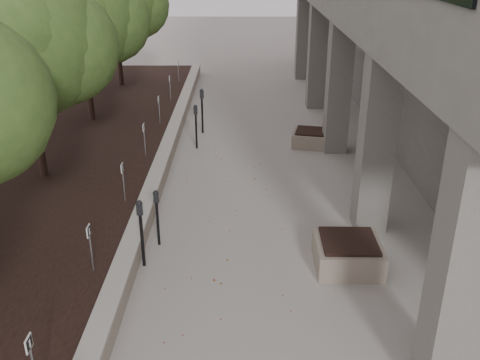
{
  "coord_description": "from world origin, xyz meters",
  "views": [
    {
      "loc": [
        0.45,
        -5.04,
        6.07
      ],
      "look_at": [
        0.41,
        6.53,
        0.93
      ],
      "focal_mm": 40.04,
      "sensor_mm": 36.0,
      "label": 1
    }
  ],
  "objects_px": {
    "parking_meter_2": "(142,234)",
    "parking_meter_5": "(202,111)",
    "crabapple_tree_4": "(83,40)",
    "planter_back": "(310,138)",
    "parking_meter_4": "(196,127)",
    "parking_meter_3": "(157,218)",
    "crabapple_tree_3": "(28,74)",
    "planter_front": "(348,253)",
    "crabapple_tree_5": "(116,20)"
  },
  "relations": [
    {
      "from": "crabapple_tree_3",
      "to": "planter_front",
      "type": "xyz_separation_m",
      "value": [
        7.41,
        -3.71,
        -2.81
      ]
    },
    {
      "from": "crabapple_tree_3",
      "to": "planter_back",
      "type": "relative_size",
      "value": 4.98
    },
    {
      "from": "parking_meter_4",
      "to": "planter_back",
      "type": "distance_m",
      "value": 3.72
    },
    {
      "from": "parking_meter_3",
      "to": "crabapple_tree_4",
      "type": "bearing_deg",
      "value": 93.12
    },
    {
      "from": "crabapple_tree_4",
      "to": "planter_front",
      "type": "xyz_separation_m",
      "value": [
        7.41,
        -8.71,
        -2.81
      ]
    },
    {
      "from": "crabapple_tree_4",
      "to": "planter_back",
      "type": "distance_m",
      "value": 8.16
    },
    {
      "from": "parking_meter_2",
      "to": "parking_meter_5",
      "type": "distance_m",
      "value": 8.41
    },
    {
      "from": "crabapple_tree_4",
      "to": "parking_meter_4",
      "type": "distance_m",
      "value": 4.86
    },
    {
      "from": "crabapple_tree_4",
      "to": "parking_meter_3",
      "type": "xyz_separation_m",
      "value": [
        3.44,
        -7.87,
        -2.46
      ]
    },
    {
      "from": "parking_meter_2",
      "to": "parking_meter_3",
      "type": "xyz_separation_m",
      "value": [
        0.19,
        0.83,
        -0.09
      ]
    },
    {
      "from": "planter_front",
      "to": "planter_back",
      "type": "relative_size",
      "value": 1.2
    },
    {
      "from": "parking_meter_4",
      "to": "planter_back",
      "type": "height_order",
      "value": "parking_meter_4"
    },
    {
      "from": "crabapple_tree_5",
      "to": "planter_back",
      "type": "xyz_separation_m",
      "value": [
        7.48,
        -6.54,
        -2.87
      ]
    },
    {
      "from": "parking_meter_5",
      "to": "planter_front",
      "type": "height_order",
      "value": "parking_meter_5"
    },
    {
      "from": "parking_meter_2",
      "to": "crabapple_tree_3",
      "type": "bearing_deg",
      "value": 124.28
    },
    {
      "from": "parking_meter_2",
      "to": "parking_meter_4",
      "type": "distance_m",
      "value": 6.89
    },
    {
      "from": "parking_meter_3",
      "to": "crabapple_tree_5",
      "type": "bearing_deg",
      "value": 84.48
    },
    {
      "from": "parking_meter_3",
      "to": "planter_front",
      "type": "relative_size",
      "value": 1.0
    },
    {
      "from": "parking_meter_2",
      "to": "parking_meter_5",
      "type": "xyz_separation_m",
      "value": [
        0.64,
        8.39,
        0.04
      ]
    },
    {
      "from": "crabapple_tree_5",
      "to": "crabapple_tree_4",
      "type": "bearing_deg",
      "value": -90.0
    },
    {
      "from": "parking_meter_3",
      "to": "parking_meter_5",
      "type": "relative_size",
      "value": 0.84
    },
    {
      "from": "crabapple_tree_5",
      "to": "planter_back",
      "type": "height_order",
      "value": "crabapple_tree_5"
    },
    {
      "from": "parking_meter_4",
      "to": "parking_meter_5",
      "type": "height_order",
      "value": "parking_meter_5"
    },
    {
      "from": "crabapple_tree_3",
      "to": "planter_back",
      "type": "height_order",
      "value": "crabapple_tree_3"
    },
    {
      "from": "crabapple_tree_5",
      "to": "parking_meter_4",
      "type": "bearing_deg",
      "value": -60.95
    },
    {
      "from": "planter_front",
      "to": "planter_back",
      "type": "height_order",
      "value": "planter_front"
    },
    {
      "from": "crabapple_tree_5",
      "to": "parking_meter_4",
      "type": "xyz_separation_m",
      "value": [
        3.8,
        -6.85,
        -2.4
      ]
    },
    {
      "from": "parking_meter_4",
      "to": "planter_back",
      "type": "bearing_deg",
      "value": 0.19
    },
    {
      "from": "crabapple_tree_4",
      "to": "parking_meter_5",
      "type": "relative_size",
      "value": 3.47
    },
    {
      "from": "parking_meter_5",
      "to": "planter_back",
      "type": "bearing_deg",
      "value": -27.72
    },
    {
      "from": "crabapple_tree_5",
      "to": "crabapple_tree_3",
      "type": "bearing_deg",
      "value": -90.0
    },
    {
      "from": "crabapple_tree_4",
      "to": "parking_meter_2",
      "type": "height_order",
      "value": "crabapple_tree_4"
    },
    {
      "from": "parking_meter_3",
      "to": "parking_meter_5",
      "type": "xyz_separation_m",
      "value": [
        0.45,
        7.55,
        0.13
      ]
    },
    {
      "from": "crabapple_tree_4",
      "to": "crabapple_tree_5",
      "type": "height_order",
      "value": "same"
    },
    {
      "from": "crabapple_tree_4",
      "to": "crabapple_tree_5",
      "type": "xyz_separation_m",
      "value": [
        0.0,
        5.0,
        0.0
      ]
    },
    {
      "from": "planter_front",
      "to": "parking_meter_4",
      "type": "bearing_deg",
      "value": 117.74
    },
    {
      "from": "parking_meter_4",
      "to": "parking_meter_5",
      "type": "xyz_separation_m",
      "value": [
        0.09,
        1.53,
        0.06
      ]
    },
    {
      "from": "crabapple_tree_3",
      "to": "parking_meter_4",
      "type": "xyz_separation_m",
      "value": [
        3.8,
        3.15,
        -2.4
      ]
    },
    {
      "from": "parking_meter_2",
      "to": "parking_meter_3",
      "type": "height_order",
      "value": "parking_meter_2"
    },
    {
      "from": "crabapple_tree_3",
      "to": "crabapple_tree_4",
      "type": "bearing_deg",
      "value": 90.0
    },
    {
      "from": "parking_meter_3",
      "to": "planter_front",
      "type": "xyz_separation_m",
      "value": [
        3.97,
        -0.83,
        -0.35
      ]
    },
    {
      "from": "parking_meter_4",
      "to": "crabapple_tree_3",
      "type": "bearing_deg",
      "value": -144.92
    },
    {
      "from": "crabapple_tree_5",
      "to": "parking_meter_5",
      "type": "bearing_deg",
      "value": -53.8
    },
    {
      "from": "crabapple_tree_4",
      "to": "planter_front",
      "type": "bearing_deg",
      "value": -49.6
    },
    {
      "from": "parking_meter_3",
      "to": "crabapple_tree_3",
      "type": "bearing_deg",
      "value": 119.64
    },
    {
      "from": "crabapple_tree_4",
      "to": "parking_meter_5",
      "type": "height_order",
      "value": "crabapple_tree_4"
    },
    {
      "from": "parking_meter_2",
      "to": "parking_meter_5",
      "type": "bearing_deg",
      "value": 78.67
    },
    {
      "from": "crabapple_tree_5",
      "to": "parking_meter_4",
      "type": "distance_m",
      "value": 8.19
    },
    {
      "from": "crabapple_tree_4",
      "to": "planter_front",
      "type": "height_order",
      "value": "crabapple_tree_4"
    },
    {
      "from": "crabapple_tree_5",
      "to": "parking_meter_2",
      "type": "bearing_deg",
      "value": -76.66
    }
  ]
}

